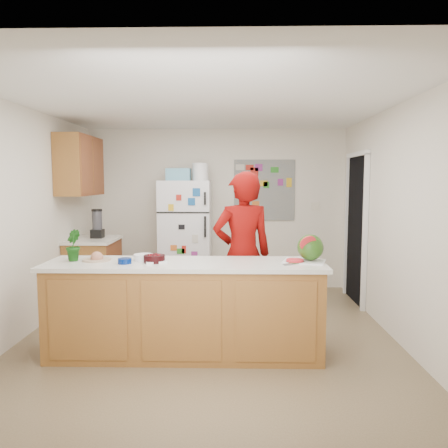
{
  "coord_description": "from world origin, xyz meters",
  "views": [
    {
      "loc": [
        0.27,
        -4.62,
        1.7
      ],
      "look_at": [
        0.16,
        0.2,
        1.22
      ],
      "focal_mm": 35.0,
      "sensor_mm": 36.0,
      "label": 1
    }
  ],
  "objects_px": {
    "refrigerator": "(186,237)",
    "watermelon": "(310,247)",
    "person": "(243,255)",
    "cherry_bowl": "(154,259)"
  },
  "relations": [
    {
      "from": "refrigerator",
      "to": "watermelon",
      "type": "distance_m",
      "value": 2.75
    },
    {
      "from": "refrigerator",
      "to": "person",
      "type": "distance_m",
      "value": 2.0
    },
    {
      "from": "person",
      "to": "refrigerator",
      "type": "bearing_deg",
      "value": -80.24
    },
    {
      "from": "refrigerator",
      "to": "watermelon",
      "type": "bearing_deg",
      "value": -57.86
    },
    {
      "from": "refrigerator",
      "to": "cherry_bowl",
      "type": "relative_size",
      "value": 8.4
    },
    {
      "from": "person",
      "to": "cherry_bowl",
      "type": "distance_m",
      "value": 1.03
    },
    {
      "from": "watermelon",
      "to": "cherry_bowl",
      "type": "height_order",
      "value": "watermelon"
    },
    {
      "from": "person",
      "to": "cherry_bowl",
      "type": "relative_size",
      "value": 8.88
    },
    {
      "from": "refrigerator",
      "to": "person",
      "type": "height_order",
      "value": "person"
    },
    {
      "from": "refrigerator",
      "to": "cherry_bowl",
      "type": "height_order",
      "value": "refrigerator"
    }
  ]
}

